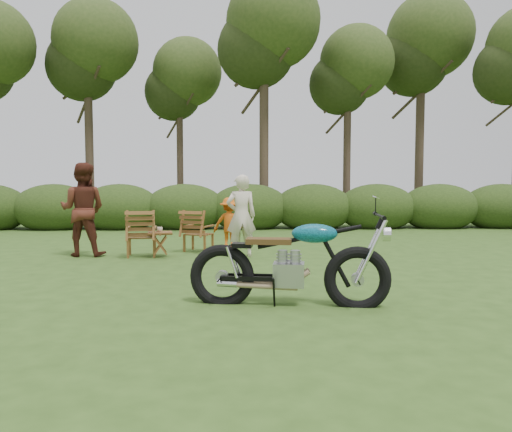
{
  "coord_description": "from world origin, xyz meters",
  "views": [
    {
      "loc": [
        -0.4,
        -6.48,
        1.47
      ],
      "look_at": [
        -0.09,
        1.62,
        0.9
      ],
      "focal_mm": 35.0,
      "sensor_mm": 36.0,
      "label": 1
    }
  ],
  "objects_px": {
    "lawn_chair_right": "(199,251)",
    "adult_a": "(241,256)",
    "child": "(230,249)",
    "cup": "(160,229)",
    "motorcycle": "(289,305)",
    "adult_b": "(84,256)",
    "lawn_chair_left": "(142,256)",
    "side_table": "(160,245)"
  },
  "relations": [
    {
      "from": "lawn_chair_right",
      "to": "adult_a",
      "type": "bearing_deg",
      "value": 160.51
    },
    {
      "from": "child",
      "to": "adult_a",
      "type": "bearing_deg",
      "value": 117.41
    },
    {
      "from": "cup",
      "to": "child",
      "type": "height_order",
      "value": "cup"
    },
    {
      "from": "motorcycle",
      "to": "cup",
      "type": "relative_size",
      "value": 19.23
    },
    {
      "from": "adult_b",
      "to": "lawn_chair_left",
      "type": "bearing_deg",
      "value": 176.58
    },
    {
      "from": "side_table",
      "to": "lawn_chair_left",
      "type": "bearing_deg",
      "value": 162.27
    },
    {
      "from": "side_table",
      "to": "adult_b",
      "type": "xyz_separation_m",
      "value": [
        -1.53,
        0.24,
        -0.25
      ]
    },
    {
      "from": "side_table",
      "to": "cup",
      "type": "relative_size",
      "value": 4.21
    },
    {
      "from": "lawn_chair_right",
      "to": "side_table",
      "type": "height_order",
      "value": "side_table"
    },
    {
      "from": "lawn_chair_right",
      "to": "side_table",
      "type": "distance_m",
      "value": 1.09
    },
    {
      "from": "motorcycle",
      "to": "lawn_chair_left",
      "type": "xyz_separation_m",
      "value": [
        -2.47,
        3.92,
        0.0
      ]
    },
    {
      "from": "lawn_chair_left",
      "to": "child",
      "type": "height_order",
      "value": "child"
    },
    {
      "from": "child",
      "to": "side_table",
      "type": "bearing_deg",
      "value": 52.12
    },
    {
      "from": "lawn_chair_right",
      "to": "child",
      "type": "relative_size",
      "value": 0.77
    },
    {
      "from": "side_table",
      "to": "child",
      "type": "bearing_deg",
      "value": 38.2
    },
    {
      "from": "cup",
      "to": "motorcycle",
      "type": "bearing_deg",
      "value": -61.15
    },
    {
      "from": "lawn_chair_right",
      "to": "adult_b",
      "type": "relative_size",
      "value": 0.47
    },
    {
      "from": "motorcycle",
      "to": "lawn_chair_right",
      "type": "bearing_deg",
      "value": 115.4
    },
    {
      "from": "child",
      "to": "adult_b",
      "type": "bearing_deg",
      "value": 29.64
    },
    {
      "from": "adult_a",
      "to": "adult_b",
      "type": "distance_m",
      "value": 3.11
    },
    {
      "from": "motorcycle",
      "to": "side_table",
      "type": "relative_size",
      "value": 4.56
    },
    {
      "from": "lawn_chair_right",
      "to": "lawn_chair_left",
      "type": "bearing_deg",
      "value": 54.9
    },
    {
      "from": "motorcycle",
      "to": "child",
      "type": "height_order",
      "value": "motorcycle"
    },
    {
      "from": "motorcycle",
      "to": "lawn_chair_left",
      "type": "bearing_deg",
      "value": 130.55
    },
    {
      "from": "lawn_chair_right",
      "to": "lawn_chair_left",
      "type": "xyz_separation_m",
      "value": [
        -1.05,
        -0.69,
        0.0
      ]
    },
    {
      "from": "cup",
      "to": "lawn_chair_right",
      "type": "bearing_deg",
      "value": 48.82
    },
    {
      "from": "motorcycle",
      "to": "cup",
      "type": "bearing_deg",
      "value": 127.15
    },
    {
      "from": "motorcycle",
      "to": "lawn_chair_right",
      "type": "relative_size",
      "value": 2.62
    },
    {
      "from": "motorcycle",
      "to": "adult_b",
      "type": "bearing_deg",
      "value": 140.27
    },
    {
      "from": "side_table",
      "to": "adult_a",
      "type": "xyz_separation_m",
      "value": [
        1.57,
        0.04,
        -0.25
      ]
    },
    {
      "from": "cup",
      "to": "adult_b",
      "type": "bearing_deg",
      "value": 172.1
    },
    {
      "from": "motorcycle",
      "to": "lawn_chair_right",
      "type": "distance_m",
      "value": 4.82
    },
    {
      "from": "motorcycle",
      "to": "side_table",
      "type": "distance_m",
      "value": 4.34
    },
    {
      "from": "lawn_chair_right",
      "to": "adult_b",
      "type": "height_order",
      "value": "adult_b"
    },
    {
      "from": "lawn_chair_right",
      "to": "adult_b",
      "type": "xyz_separation_m",
      "value": [
        -2.21,
        -0.58,
        0.0
      ]
    },
    {
      "from": "lawn_chair_left",
      "to": "adult_b",
      "type": "bearing_deg",
      "value": -12.58
    },
    {
      "from": "cup",
      "to": "child",
      "type": "distance_m",
      "value": 1.76
    },
    {
      "from": "lawn_chair_left",
      "to": "side_table",
      "type": "xyz_separation_m",
      "value": [
        0.38,
        -0.12,
        0.25
      ]
    },
    {
      "from": "lawn_chair_left",
      "to": "adult_a",
      "type": "height_order",
      "value": "adult_a"
    },
    {
      "from": "adult_b",
      "to": "child",
      "type": "bearing_deg",
      "value": -161.92
    },
    {
      "from": "adult_a",
      "to": "motorcycle",
      "type": "bearing_deg",
      "value": 90.66
    },
    {
      "from": "motorcycle",
      "to": "adult_a",
      "type": "distance_m",
      "value": 3.87
    }
  ]
}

